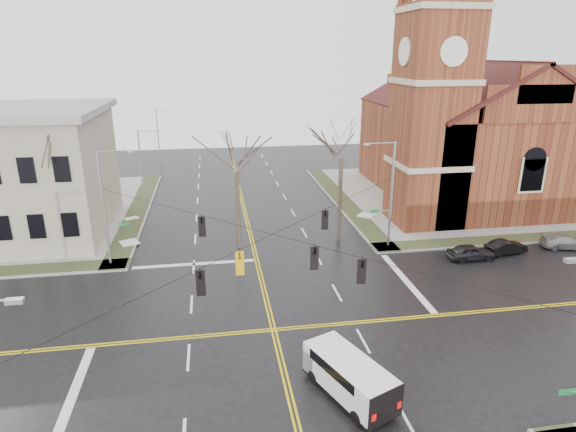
{
  "coord_description": "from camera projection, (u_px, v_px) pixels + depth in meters",
  "views": [
    {
      "loc": [
        -3.18,
        -25.16,
        15.89
      ],
      "look_at": [
        1.86,
        6.0,
        5.17
      ],
      "focal_mm": 30.0,
      "sensor_mm": 36.0,
      "label": 1
    }
  ],
  "objects": [
    {
      "name": "parked_car_c",
      "position": [
        566.0,
        242.0,
        41.12
      ],
      "size": [
        4.28,
        2.4,
        1.17
      ],
      "primitive_type": "imported",
      "rotation": [
        0.0,
        0.0,
        1.37
      ],
      "color": "#99999B",
      "rests_on": "ground"
    },
    {
      "name": "ground",
      "position": [
        274.0,
        330.0,
        29.11
      ],
      "size": [
        120.0,
        120.0,
        0.0
      ],
      "primitive_type": "plane",
      "color": "black",
      "rests_on": "ground"
    },
    {
      "name": "tree_ne",
      "position": [
        342.0,
        153.0,
        40.65
      ],
      "size": [
        4.0,
        4.0,
        10.81
      ],
      "color": "#392D24",
      "rests_on": "ground"
    },
    {
      "name": "tree_nw_near",
      "position": [
        236.0,
        167.0,
        38.92
      ],
      "size": [
        4.0,
        4.0,
        9.87
      ],
      "color": "#392D24",
      "rests_on": "ground"
    },
    {
      "name": "tree_nw_far",
      "position": [
        55.0,
        153.0,
        37.15
      ],
      "size": [
        4.0,
        4.0,
        11.8
      ],
      "color": "#392D24",
      "rests_on": "ground"
    },
    {
      "name": "road_markings",
      "position": [
        274.0,
        330.0,
        29.11
      ],
      "size": [
        100.0,
        100.0,
        0.01
      ],
      "color": "gold",
      "rests_on": "ground"
    },
    {
      "name": "cargo_van",
      "position": [
        347.0,
        373.0,
        23.32
      ],
      "size": [
        3.88,
        5.54,
        1.98
      ],
      "rotation": [
        0.0,
        0.0,
        0.4
      ],
      "color": "white",
      "rests_on": "ground"
    },
    {
      "name": "church",
      "position": [
        465.0,
        124.0,
        53.3
      ],
      "size": [
        24.28,
        27.48,
        27.5
      ],
      "color": "#612819",
      "rests_on": "ground"
    },
    {
      "name": "streetlight_north_a",
      "position": [
        142.0,
        164.0,
        52.23
      ],
      "size": [
        2.3,
        0.2,
        8.0
      ],
      "color": "gray",
      "rests_on": "ground"
    },
    {
      "name": "span_wires",
      "position": [
        273.0,
        234.0,
        27.11
      ],
      "size": [
        23.02,
        23.02,
        0.03
      ],
      "color": "black",
      "rests_on": "ground"
    },
    {
      "name": "parked_car_b",
      "position": [
        506.0,
        247.0,
        39.96
      ],
      "size": [
        3.78,
        1.86,
        1.19
      ],
      "primitive_type": "imported",
      "rotation": [
        0.0,
        0.0,
        1.74
      ],
      "color": "black",
      "rests_on": "ground"
    },
    {
      "name": "signal_pole_nw",
      "position": [
        106.0,
        205.0,
        36.55
      ],
      "size": [
        2.75,
        0.22,
        9.0
      ],
      "color": "gray",
      "rests_on": "ground"
    },
    {
      "name": "streetlight_north_b",
      "position": [
        159.0,
        135.0,
        70.93
      ],
      "size": [
        2.3,
        0.2,
        8.0
      ],
      "color": "gray",
      "rests_on": "ground"
    },
    {
      "name": "sidewalks",
      "position": [
        274.0,
        329.0,
        29.08
      ],
      "size": [
        80.0,
        80.0,
        0.17
      ],
      "color": "gray",
      "rests_on": "ground"
    },
    {
      "name": "parked_car_a",
      "position": [
        471.0,
        252.0,
        38.83
      ],
      "size": [
        3.79,
        1.58,
        1.28
      ],
      "primitive_type": "imported",
      "rotation": [
        0.0,
        0.0,
        1.55
      ],
      "color": "black",
      "rests_on": "ground"
    },
    {
      "name": "signal_pole_ne",
      "position": [
        390.0,
        192.0,
        39.97
      ],
      "size": [
        2.75,
        0.22,
        9.0
      ],
      "color": "gray",
      "rests_on": "ground"
    },
    {
      "name": "traffic_signals",
      "position": [
        274.0,
        251.0,
        26.73
      ],
      "size": [
        8.21,
        8.26,
        1.3
      ],
      "color": "black",
      "rests_on": "ground"
    }
  ]
}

